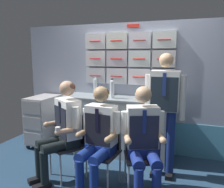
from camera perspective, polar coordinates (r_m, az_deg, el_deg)
name	(u,v)px	position (r m, az deg, el deg)	size (l,w,h in m)	color
galley_bulkhead	(136,87)	(3.92, 5.82, 1.78)	(4.20, 0.14, 2.15)	#8F97AC
galley_counter	(117,125)	(3.85, 1.21, -7.76)	(1.81, 0.53, 0.95)	#939DA2
service_trolley	(44,119)	(4.38, -16.47, -5.95)	(0.40, 0.65, 0.89)	black
folding_chair_left	(74,138)	(3.21, -9.35, -10.70)	(0.56, 0.56, 0.84)	#A8AAAF
crew_member_left	(63,126)	(3.08, -12.10, -7.64)	(0.64, 0.71, 1.30)	black
folding_chair_right	(104,144)	(2.97, -1.90, -12.29)	(0.43, 0.43, 0.84)	#A8AAAF
crew_member_right	(98,135)	(2.77, -3.44, -9.99)	(0.50, 0.63, 1.26)	black
folding_chair_by_counter	(141,147)	(2.90, 7.15, -12.87)	(0.52, 0.52, 0.84)	#A8AAAF
crew_member_by_counter	(144,137)	(2.69, 7.80, -10.49)	(0.56, 0.69, 1.27)	black
crew_member_standing	(164,105)	(3.10, 12.82, -2.70)	(0.53, 0.26, 1.65)	black
water_bottle_clear	(95,86)	(4.03, -4.12, 1.99)	(0.06, 0.06, 0.31)	silver
water_bottle_short	(112,89)	(3.66, 0.02, 1.29)	(0.07, 0.07, 0.31)	silver
coffee_cup_spare	(100,93)	(3.99, -3.10, 0.29)	(0.06, 0.06, 0.06)	white
paper_cup_tan	(112,93)	(3.96, -0.07, 0.29)	(0.07, 0.07, 0.07)	white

